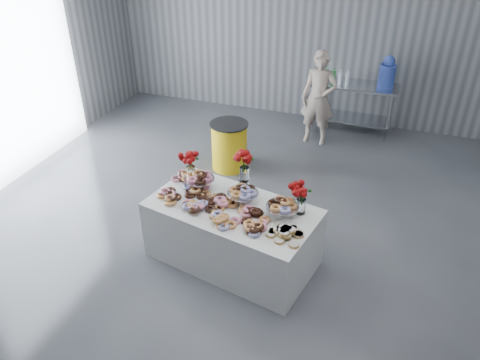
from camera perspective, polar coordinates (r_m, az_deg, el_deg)
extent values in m
plane|color=#3B3D43|center=(5.65, 0.19, -10.19)|extent=(9.00, 9.00, 0.00)
cube|color=slate|center=(8.76, 10.60, 19.58)|extent=(8.00, 0.04, 4.00)
cube|color=white|center=(7.63, -26.69, 11.06)|extent=(0.05, 3.00, 3.00)
cube|color=white|center=(5.49, -0.92, -6.54)|extent=(2.06, 1.36, 0.75)
cube|color=silver|center=(8.60, 13.87, 11.17)|extent=(1.50, 0.60, 0.04)
cube|color=silver|center=(8.83, 13.35, 7.36)|extent=(1.40, 0.55, 0.03)
cylinder|color=silver|center=(8.61, 8.96, 8.51)|extent=(0.04, 0.04, 0.86)
cylinder|color=silver|center=(8.51, 17.60, 7.06)|extent=(0.04, 0.04, 0.86)
cylinder|color=silver|center=(9.07, 9.62, 9.67)|extent=(0.04, 0.04, 0.86)
cylinder|color=silver|center=(8.97, 17.85, 8.30)|extent=(0.04, 0.04, 0.86)
cylinder|color=silver|center=(5.60, -4.93, -0.39)|extent=(0.06, 0.06, 0.12)
cylinder|color=silver|center=(5.56, -4.96, 0.18)|extent=(0.36, 0.36, 0.01)
cylinder|color=silver|center=(5.32, 0.35, -2.17)|extent=(0.06, 0.06, 0.12)
cylinder|color=silver|center=(5.28, 0.36, -1.59)|extent=(0.36, 0.36, 0.01)
cylinder|color=silver|center=(5.12, 5.17, -3.78)|extent=(0.06, 0.06, 0.12)
cylinder|color=silver|center=(5.09, 5.20, -3.18)|extent=(0.36, 0.36, 0.01)
cylinder|color=white|center=(5.75, -5.99, 0.87)|extent=(0.11, 0.11, 0.18)
cylinder|color=#1E5919|center=(5.69, -6.06, 1.99)|extent=(0.04, 0.04, 0.18)
cylinder|color=white|center=(5.17, 7.42, -3.17)|extent=(0.11, 0.11, 0.18)
cylinder|color=#1E5919|center=(5.10, 7.52, -1.97)|extent=(0.04, 0.04, 0.18)
cylinder|color=silver|center=(5.49, 0.53, -0.74)|extent=(0.14, 0.14, 0.15)
cylinder|color=white|center=(5.41, 0.54, 0.73)|extent=(0.11, 0.11, 0.18)
cylinder|color=#1E5919|center=(5.34, 0.54, 1.92)|extent=(0.04, 0.04, 0.18)
cylinder|color=blue|center=(8.50, 17.45, 11.99)|extent=(0.28, 0.28, 0.40)
sphere|color=blue|center=(8.43, 17.73, 13.62)|extent=(0.20, 0.20, 0.20)
imported|color=#CC8C93|center=(8.09, 9.57, 9.77)|extent=(0.60, 0.41, 1.61)
cylinder|color=yellow|center=(7.34, -1.31, 4.13)|extent=(0.55, 0.55, 0.74)
cylinder|color=black|center=(7.17, -1.35, 6.83)|extent=(0.60, 0.60, 0.02)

